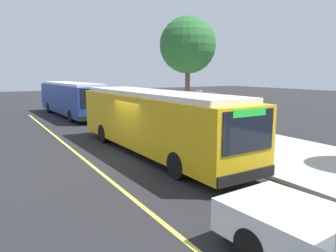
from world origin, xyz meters
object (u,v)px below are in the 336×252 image
(transit_bus_main, at_px, (154,120))
(transit_bus_second, at_px, (72,98))
(route_sign_post, at_px, (199,109))
(waiting_bench, at_px, (201,126))
(pedestrian_commuter, at_px, (201,124))

(transit_bus_main, height_order, transit_bus_second, same)
(route_sign_post, bearing_deg, transit_bus_main, -89.45)
(waiting_bench, xyz_separation_m, route_sign_post, (2.25, -1.82, 1.32))
(waiting_bench, distance_m, pedestrian_commuter, 2.51)
(route_sign_post, relative_size, pedestrian_commuter, 1.66)
(route_sign_post, bearing_deg, pedestrian_commuter, 125.54)
(waiting_bench, relative_size, route_sign_post, 0.57)
(transit_bus_second, bearing_deg, waiting_bench, 18.30)
(transit_bus_second, distance_m, waiting_bench, 14.02)
(transit_bus_main, height_order, route_sign_post, same)
(transit_bus_main, height_order, waiting_bench, transit_bus_main)
(transit_bus_main, distance_m, pedestrian_commuter, 3.02)
(waiting_bench, height_order, pedestrian_commuter, pedestrian_commuter)
(transit_bus_main, distance_m, waiting_bench, 5.06)
(pedestrian_commuter, bearing_deg, transit_bus_second, -169.09)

